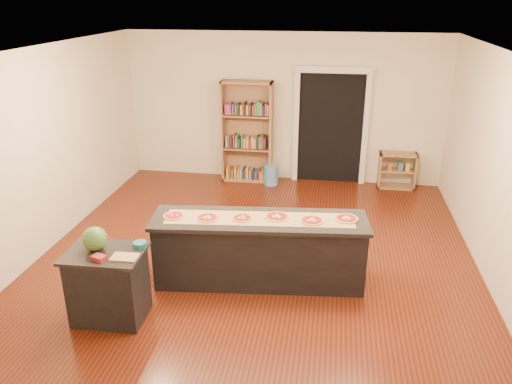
% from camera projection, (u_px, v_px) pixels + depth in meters
% --- Properties ---
extents(room, '(6.00, 7.00, 2.80)m').
position_uv_depth(room, '(253.00, 168.00, 6.25)').
color(room, '#F1E6CB').
rests_on(room, ground).
extents(doorway, '(1.40, 0.09, 2.21)m').
position_uv_depth(doorway, '(331.00, 121.00, 9.36)').
color(doorway, black).
rests_on(doorway, room).
extents(kitchen_island, '(2.66, 0.72, 0.88)m').
position_uv_depth(kitchen_island, '(259.00, 250.00, 6.27)').
color(kitchen_island, black).
rests_on(kitchen_island, ground).
extents(side_counter, '(0.85, 0.62, 0.84)m').
position_uv_depth(side_counter, '(109.00, 285.00, 5.56)').
color(side_counter, black).
rests_on(side_counter, ground).
extents(bookshelf, '(0.97, 0.34, 1.93)m').
position_uv_depth(bookshelf, '(247.00, 132.00, 9.51)').
color(bookshelf, '#A0754E').
rests_on(bookshelf, ground).
extents(low_shelf, '(0.68, 0.29, 0.68)m').
position_uv_depth(low_shelf, '(397.00, 170.00, 9.35)').
color(low_shelf, '#A0754E').
rests_on(low_shelf, ground).
extents(waste_bin, '(0.27, 0.27, 0.40)m').
position_uv_depth(waste_bin, '(271.00, 175.00, 9.56)').
color(waste_bin, '#5588BF').
rests_on(waste_bin, ground).
extents(kraft_paper, '(2.34, 0.65, 0.00)m').
position_uv_depth(kraft_paper, '(260.00, 219.00, 6.10)').
color(kraft_paper, tan).
rests_on(kraft_paper, kitchen_island).
extents(watermelon, '(0.27, 0.27, 0.27)m').
position_uv_depth(watermelon, '(95.00, 239.00, 5.41)').
color(watermelon, '#144214').
rests_on(watermelon, side_counter).
extents(cutting_board, '(0.28, 0.19, 0.02)m').
position_uv_depth(cutting_board, '(125.00, 257.00, 5.28)').
color(cutting_board, tan).
rests_on(cutting_board, side_counter).
extents(package_red, '(0.17, 0.14, 0.05)m').
position_uv_depth(package_red, '(99.00, 258.00, 5.23)').
color(package_red, maroon).
rests_on(package_red, side_counter).
extents(package_teal, '(0.15, 0.15, 0.06)m').
position_uv_depth(package_teal, '(140.00, 244.00, 5.50)').
color(package_teal, '#195966').
rests_on(package_teal, side_counter).
extents(pizza_a, '(0.27, 0.27, 0.02)m').
position_uv_depth(pizza_a, '(174.00, 216.00, 6.15)').
color(pizza_a, tan).
rests_on(pizza_a, kitchen_island).
extents(pizza_b, '(0.30, 0.30, 0.02)m').
position_uv_depth(pizza_b, '(207.00, 218.00, 6.09)').
color(pizza_b, tan).
rests_on(pizza_b, kitchen_island).
extents(pizza_c, '(0.25, 0.25, 0.02)m').
position_uv_depth(pizza_c, '(242.00, 218.00, 6.09)').
color(pizza_c, tan).
rests_on(pizza_c, kitchen_island).
extents(pizza_d, '(0.30, 0.30, 0.02)m').
position_uv_depth(pizza_d, '(277.00, 217.00, 6.13)').
color(pizza_d, tan).
rests_on(pizza_d, kitchen_island).
extents(pizza_e, '(0.29, 0.29, 0.02)m').
position_uv_depth(pizza_e, '(312.00, 220.00, 6.02)').
color(pizza_e, tan).
rests_on(pizza_e, kitchen_island).
extents(pizza_f, '(0.31, 0.31, 0.02)m').
position_uv_depth(pizza_f, '(346.00, 218.00, 6.08)').
color(pizza_f, tan).
rests_on(pizza_f, kitchen_island).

